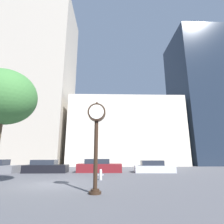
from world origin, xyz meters
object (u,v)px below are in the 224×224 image
at_px(car_black, 46,167).
at_px(car_silver, 154,167).
at_px(car_maroon, 99,166).
at_px(street_clock, 96,129).
at_px(bare_tree, 5,97).
at_px(fire_hydrant_near, 101,174).

xyz_separation_m(car_black, car_silver, (11.51, -0.14, -0.03)).
xyz_separation_m(car_maroon, car_silver, (5.86, -0.47, -0.07)).
xyz_separation_m(street_clock, bare_tree, (-5.52, 1.08, 2.04)).
relative_size(street_clock, car_black, 1.01).
distance_m(street_clock, car_black, 12.50).
bearing_deg(car_maroon, bare_tree, -115.76).
bearing_deg(car_maroon, car_silver, -2.69).
distance_m(car_black, bare_tree, 10.66).
bearing_deg(car_black, bare_tree, -87.44).
height_order(street_clock, car_silver, street_clock).
height_order(street_clock, fire_hydrant_near, street_clock).
distance_m(car_maroon, fire_hydrant_near, 6.25).
relative_size(street_clock, fire_hydrant_near, 5.87).
relative_size(street_clock, car_silver, 1.05).
xyz_separation_m(car_black, car_maroon, (5.65, 0.33, 0.04)).
height_order(fire_hydrant_near, bare_tree, bare_tree).
height_order(car_black, bare_tree, bare_tree).
distance_m(street_clock, car_maroon, 11.32).
bearing_deg(street_clock, car_black, 119.01).
bearing_deg(car_silver, car_black, -177.74).
relative_size(fire_hydrant_near, bare_tree, 0.11).
distance_m(car_maroon, car_silver, 5.88).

